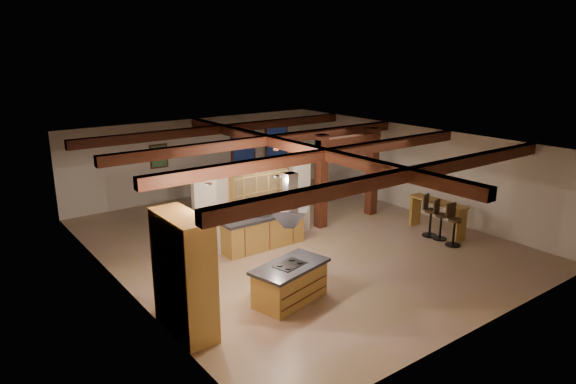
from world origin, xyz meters
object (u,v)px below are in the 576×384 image
(dining_table, at_px, (225,206))
(sofa, at_px, (270,179))
(kitchen_island, at_px, (290,282))
(bar_counter, at_px, (437,211))

(dining_table, height_order, sofa, dining_table)
(kitchen_island, bearing_deg, sofa, 57.77)
(dining_table, height_order, bar_counter, bar_counter)
(dining_table, relative_size, bar_counter, 0.96)
(bar_counter, bearing_deg, kitchen_island, -172.26)
(dining_table, bearing_deg, kitchen_island, -123.23)
(sofa, distance_m, bar_counter, 7.50)
(kitchen_island, height_order, sofa, kitchen_island)
(dining_table, bearing_deg, sofa, 16.96)
(kitchen_island, bearing_deg, dining_table, 72.79)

